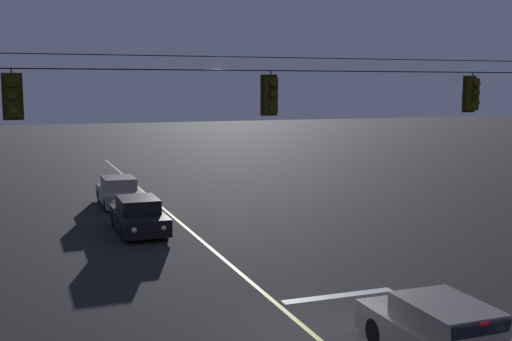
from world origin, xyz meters
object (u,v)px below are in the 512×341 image
at_px(traffic_light_leftmost, 13,96).
at_px(traffic_light_left_inner, 271,95).
at_px(traffic_light_centre, 473,94).
at_px(car_oncoming_trailing, 119,192).
at_px(car_waiting_near_lane, 443,335).
at_px(car_oncoming_lead, 139,216).

bearing_deg(traffic_light_leftmost, traffic_light_left_inner, 0.00).
height_order(traffic_light_centre, car_oncoming_trailing, traffic_light_centre).
xyz_separation_m(traffic_light_centre, car_oncoming_trailing, (-8.53, 15.71, -4.99)).
xyz_separation_m(traffic_light_left_inner, traffic_light_centre, (6.61, 0.00, 0.00)).
xyz_separation_m(traffic_light_centre, car_waiting_near_lane, (-4.79, -5.38, -4.99)).
bearing_deg(car_waiting_near_lane, traffic_light_left_inner, 108.63).
relative_size(traffic_light_centre, car_oncoming_trailing, 0.28).
bearing_deg(traffic_light_centre, car_oncoming_trailing, 118.49).
bearing_deg(traffic_light_leftmost, traffic_light_centre, 0.00).
distance_m(traffic_light_left_inner, traffic_light_centre, 6.61).
height_order(traffic_light_leftmost, car_oncoming_trailing, traffic_light_leftmost).
relative_size(traffic_light_left_inner, car_oncoming_lead, 0.28).
bearing_deg(traffic_light_left_inner, car_oncoming_lead, 102.15).
bearing_deg(car_oncoming_lead, car_oncoming_trailing, 88.91).
relative_size(traffic_light_left_inner, car_oncoming_trailing, 0.28).
xyz_separation_m(car_waiting_near_lane, car_oncoming_lead, (-3.85, 14.84, -0.00)).
relative_size(traffic_light_left_inner, traffic_light_centre, 1.00).
xyz_separation_m(traffic_light_left_inner, car_oncoming_trailing, (-1.92, 15.71, -4.99)).
bearing_deg(traffic_light_leftmost, car_oncoming_trailing, 73.59).
distance_m(car_oncoming_lead, car_oncoming_trailing, 6.25).
height_order(car_oncoming_lead, car_oncoming_trailing, same).
bearing_deg(car_oncoming_trailing, car_waiting_near_lane, -79.97).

